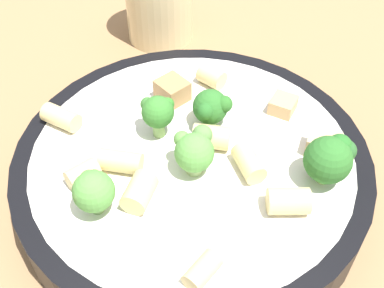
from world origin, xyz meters
TOP-DOWN VIEW (x-y plane):
  - ground_plane at (0.00, 0.00)m, footprint 2.00×2.00m
  - pasta_bowl at (0.00, 0.00)m, footprint 0.26×0.26m
  - broccoli_floret_0 at (-0.04, 0.09)m, footprint 0.04×0.03m
  - broccoli_floret_1 at (-0.00, -0.03)m, footprint 0.02×0.03m
  - broccoli_floret_2 at (-0.03, -0.01)m, footprint 0.03×0.03m
  - broccoli_floret_3 at (0.01, 0.01)m, footprint 0.03×0.03m
  - broccoli_floret_4 at (0.08, -0.02)m, footprint 0.03×0.03m
  - rigatoni_0 at (-0.07, -0.04)m, footprint 0.02×0.02m
  - rigatoni_1 at (0.05, -0.00)m, footprint 0.03×0.03m
  - rigatoni_2 at (0.04, -0.10)m, footprint 0.02×0.03m
  - rigatoni_3 at (0.00, 0.08)m, footprint 0.03×0.03m
  - rigatoni_4 at (0.04, -0.03)m, footprint 0.03×0.03m
  - rigatoni_5 at (0.07, -0.04)m, footprint 0.02×0.02m
  - rigatoni_6 at (0.07, 0.07)m, footprint 0.02×0.01m
  - rigatoni_7 at (-0.01, 0.04)m, footprint 0.03×0.03m
  - rigatoni_8 at (-0.02, 0.01)m, footprint 0.03×0.03m
  - chicken_chunk_0 at (-0.06, 0.07)m, footprint 0.02×0.03m
  - chicken_chunk_1 at (-0.04, -0.05)m, footprint 0.02×0.03m
  - chicken_chunk_2 at (-0.08, 0.03)m, footprint 0.02×0.02m

SIDE VIEW (x-z plane):
  - ground_plane at x=0.00m, z-range 0.00..0.00m
  - pasta_bowl at x=0.00m, z-range 0.00..0.04m
  - chicken_chunk_2 at x=-0.08m, z-range 0.04..0.05m
  - rigatoni_6 at x=0.07m, z-range 0.04..0.05m
  - chicken_chunk_0 at x=-0.06m, z-range 0.04..0.05m
  - rigatoni_2 at x=0.04m, z-range 0.04..0.05m
  - rigatoni_7 at x=-0.01m, z-range 0.04..0.05m
  - rigatoni_4 at x=0.04m, z-range 0.04..0.05m
  - rigatoni_0 at x=-0.07m, z-range 0.04..0.05m
  - rigatoni_5 at x=0.07m, z-range 0.04..0.05m
  - chicken_chunk_1 at x=-0.04m, z-range 0.04..0.05m
  - rigatoni_8 at x=-0.02m, z-range 0.04..0.05m
  - rigatoni_3 at x=0.00m, z-range 0.04..0.06m
  - rigatoni_1 at x=0.05m, z-range 0.04..0.06m
  - broccoli_floret_2 at x=-0.03m, z-range 0.04..0.07m
  - broccoli_floret_3 at x=0.01m, z-range 0.04..0.07m
  - broccoli_floret_4 at x=0.08m, z-range 0.04..0.07m
  - broccoli_floret_0 at x=-0.04m, z-range 0.04..0.08m
  - broccoli_floret_1 at x=0.00m, z-range 0.04..0.08m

